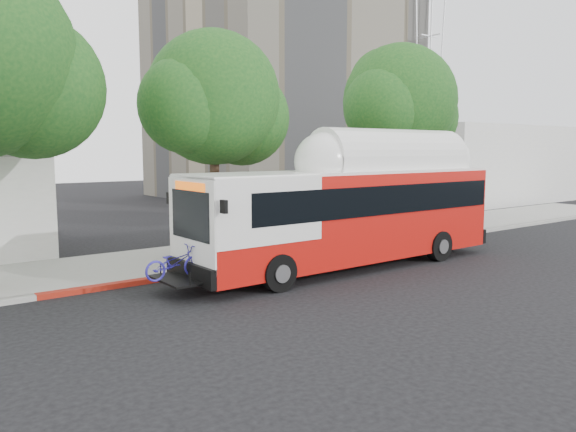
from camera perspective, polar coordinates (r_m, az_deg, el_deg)
name	(u,v)px	position (r m, az deg, el deg)	size (l,w,h in m)	color
ground	(340,285)	(17.68, 5.30, -7.02)	(120.00, 120.00, 0.00)	black
sidewalk	(231,252)	(22.78, -5.78, -3.70)	(60.00, 5.00, 0.15)	gray
curb_strip	(268,263)	(20.64, -2.02, -4.77)	(60.00, 0.30, 0.15)	gray
red_curb_segment	(195,273)	(19.12, -9.45, -5.78)	(10.00, 0.32, 0.16)	maroon
street_tree_mid	(222,104)	(21.78, -6.71, 11.21)	(5.75, 5.00, 8.62)	#2D2116
street_tree_right	(405,107)	(28.10, 11.79, 10.83)	(6.21, 5.40, 9.18)	#2D2116
horizon_block	(475,163)	(50.52, 18.49, 5.09)	(20.00, 12.00, 6.00)	silver
transit_bus	(351,216)	(20.10, 6.43, 0.03)	(13.49, 3.02, 3.98)	red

